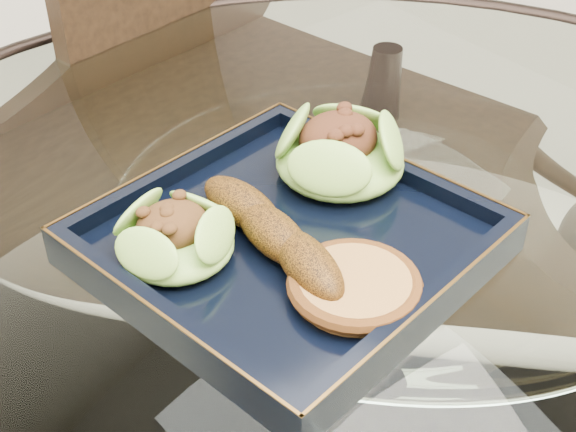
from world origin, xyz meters
TOP-DOWN VIEW (x-y plane):
  - dining_table at (-0.00, -0.00)m, footprint 1.13×1.13m
  - dining_chair at (0.16, 0.41)m, footprint 0.46×0.46m
  - navy_plate at (-0.06, 0.05)m, footprint 0.31×0.31m
  - lettuce_wrap_left at (-0.14, 0.08)m, footprint 0.09×0.09m
  - lettuce_wrap_right at (0.03, 0.09)m, footprint 0.14×0.14m
  - roasted_plantain at (-0.08, 0.04)m, footprint 0.05×0.17m
  - crumb_patty at (-0.06, -0.04)m, footprint 0.11×0.11m

SIDE VIEW (x-z plane):
  - dining_chair at x=0.16m, z-range 0.05..0.95m
  - dining_table at x=0.00m, z-range 0.21..0.98m
  - navy_plate at x=-0.06m, z-range 0.76..0.78m
  - crumb_patty at x=-0.06m, z-range 0.78..0.80m
  - roasted_plantain at x=-0.08m, z-range 0.78..0.81m
  - lettuce_wrap_left at x=-0.14m, z-range 0.78..0.81m
  - lettuce_wrap_right at x=0.03m, z-range 0.78..0.82m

